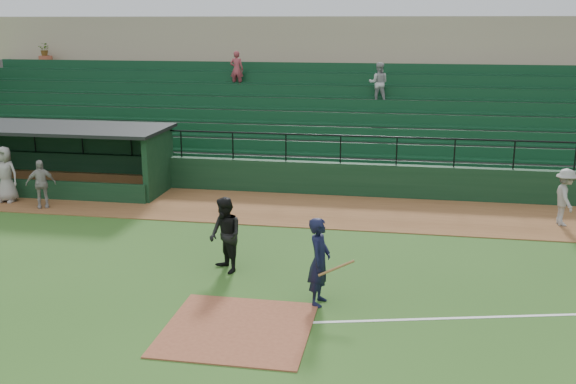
# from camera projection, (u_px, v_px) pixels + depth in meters

# --- Properties ---
(ground) EXTENTS (90.00, 90.00, 0.00)m
(ground) POSITION_uv_depth(u_px,v_px,m) (249.00, 309.00, 14.55)
(ground) COLOR #29511A
(ground) RESTS_ON ground
(warning_track) EXTENTS (40.00, 4.00, 0.03)m
(warning_track) POSITION_uv_depth(u_px,v_px,m) (304.00, 210.00, 22.17)
(warning_track) COLOR brown
(warning_track) RESTS_ON ground
(home_plate_dirt) EXTENTS (3.00, 3.00, 0.03)m
(home_plate_dirt) POSITION_uv_depth(u_px,v_px,m) (237.00, 329.00, 13.59)
(home_plate_dirt) COLOR brown
(home_plate_dirt) RESTS_ON ground
(stadium_structure) EXTENTS (38.00, 13.08, 6.40)m
(stadium_structure) POSITION_uv_depth(u_px,v_px,m) (332.00, 110.00, 29.65)
(stadium_structure) COLOR black
(stadium_structure) RESTS_ON ground
(dugout) EXTENTS (8.90, 3.20, 2.42)m
(dugout) POSITION_uv_depth(u_px,v_px,m) (57.00, 153.00, 24.97)
(dugout) COLOR black
(dugout) RESTS_ON ground
(batter_at_plate) EXTENTS (1.08, 0.79, 2.01)m
(batter_at_plate) POSITION_uv_depth(u_px,v_px,m) (319.00, 261.00, 14.60)
(batter_at_plate) COLOR black
(batter_at_plate) RESTS_ON ground
(umpire) EXTENTS (1.17, 1.19, 1.93)m
(umpire) POSITION_uv_depth(u_px,v_px,m) (225.00, 235.00, 16.52)
(umpire) COLOR black
(umpire) RESTS_ON ground
(runner) EXTENTS (0.74, 1.20, 1.78)m
(runner) POSITION_uv_depth(u_px,v_px,m) (565.00, 197.00, 20.24)
(runner) COLOR gray
(runner) RESTS_ON warning_track
(dugout_player_a) EXTENTS (1.04, 0.81, 1.64)m
(dugout_player_a) POSITION_uv_depth(u_px,v_px,m) (41.00, 184.00, 22.20)
(dugout_player_a) COLOR #9F9A95
(dugout_player_a) RESTS_ON warning_track
(dugout_player_b) EXTENTS (0.97, 0.64, 1.96)m
(dugout_player_b) POSITION_uv_depth(u_px,v_px,m) (5.00, 174.00, 22.86)
(dugout_player_b) COLOR gray
(dugout_player_b) RESTS_ON warning_track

